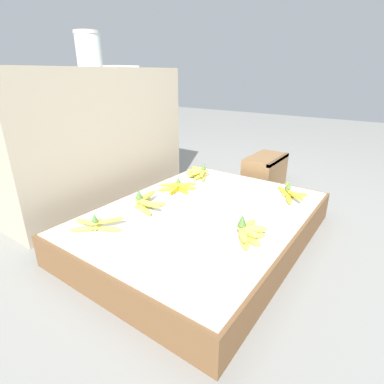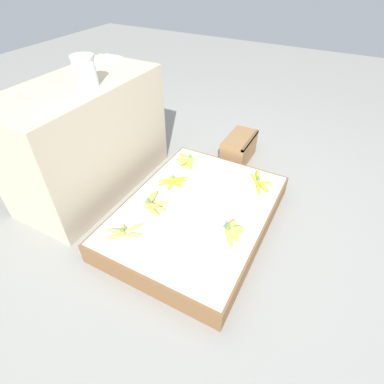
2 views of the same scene
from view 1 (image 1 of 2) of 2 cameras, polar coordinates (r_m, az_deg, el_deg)
name	(u,v)px [view 1 (image 1 of 2)]	position (r m, az deg, el deg)	size (l,w,h in m)	color
ground_plane	(202,238)	(1.59, 2.00, -8.74)	(10.00, 10.00, 0.00)	gray
display_platform	(203,225)	(1.55, 2.04, -6.23)	(1.26, 0.94, 0.16)	brown
back_vendor_table	(85,137)	(2.08, -19.63, 9.76)	(1.20, 0.59, 0.84)	tan
wooden_crate	(265,172)	(2.30, 13.70, 3.78)	(0.39, 0.21, 0.24)	olive
banana_bunch_front_midleft	(248,232)	(1.27, 10.54, -7.59)	(0.21, 0.13, 0.11)	#DBCC4C
banana_bunch_front_right	(290,192)	(1.76, 18.14, -0.09)	(0.26, 0.22, 0.09)	yellow
banana_bunch_back_left	(97,224)	(1.40, -17.61, -5.89)	(0.20, 0.21, 0.08)	gold
banana_bunch_back_midleft	(145,202)	(1.56, -8.87, -1.94)	(0.20, 0.21, 0.11)	gold
banana_bunch_back_midright	(178,187)	(1.76, -2.72, 0.94)	(0.20, 0.20, 0.08)	yellow
banana_bunch_back_right	(199,173)	(2.00, 1.42, 3.63)	(0.20, 0.21, 0.09)	gold
glass_jar	(88,49)	(1.95, -19.12, 24.34)	(0.15, 0.15, 0.19)	silver
foam_tray_white	(121,67)	(2.43, -13.36, 22.18)	(0.21, 0.16, 0.02)	white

